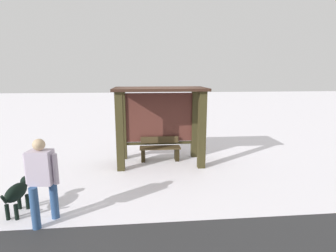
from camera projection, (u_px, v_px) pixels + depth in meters
The scene contains 5 objects.
ground_plane at pixel (161, 163), 7.68m from camera, with size 60.00×60.00×0.00m, color white.
bus_shelter at pixel (160, 113), 7.53m from camera, with size 2.60×1.37×2.22m.
bench_left_inside at pixel (160, 150), 7.84m from camera, with size 1.23×0.39×0.71m.
person_walking at pixel (42, 176), 4.40m from camera, with size 0.58×0.47×1.54m.
dog at pixel (18, 192), 4.84m from camera, with size 0.31×0.92×0.61m.
Camera 1 is at (-0.47, -7.30, 2.60)m, focal length 27.50 mm.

